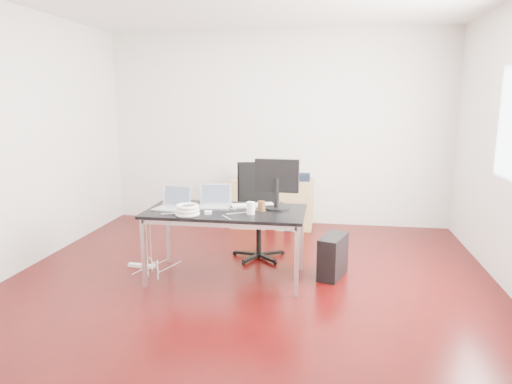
# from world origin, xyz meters

# --- Properties ---
(room_shell) EXTENTS (5.00, 5.00, 5.00)m
(room_shell) POSITION_xyz_m (0.04, 0.00, 1.40)
(room_shell) COLOR #320505
(room_shell) RESTS_ON ground
(desk) EXTENTS (1.60, 0.80, 0.73)m
(desk) POSITION_xyz_m (-0.25, 0.18, 0.68)
(desk) COLOR black
(desk) RESTS_ON ground
(office_chair) EXTENTS (0.56, 0.58, 1.08)m
(office_chair) POSITION_xyz_m (-0.03, 0.94, 0.61)
(office_chair) COLOR black
(office_chair) RESTS_ON ground
(filing_cabinet_left) EXTENTS (0.50, 0.50, 0.70)m
(filing_cabinet_left) POSITION_xyz_m (-0.36, 2.23, 0.35)
(filing_cabinet_left) COLOR #A48752
(filing_cabinet_left) RESTS_ON ground
(filing_cabinet_right) EXTENTS (0.50, 0.50, 0.70)m
(filing_cabinet_right) POSITION_xyz_m (0.30, 2.23, 0.35)
(filing_cabinet_right) COLOR #A48752
(filing_cabinet_right) RESTS_ON ground
(pc_tower) EXTENTS (0.33, 0.49, 0.44)m
(pc_tower) POSITION_xyz_m (0.84, 0.41, 0.22)
(pc_tower) COLOR black
(pc_tower) RESTS_ON ground
(wastebasket) EXTENTS (0.25, 0.25, 0.28)m
(wastebasket) POSITION_xyz_m (0.22, 2.09, 0.14)
(wastebasket) COLOR black
(wastebasket) RESTS_ON ground
(power_strip) EXTENTS (0.30, 0.08, 0.04)m
(power_strip) POSITION_xyz_m (-1.25, 0.33, 0.02)
(power_strip) COLOR white
(power_strip) RESTS_ON ground
(laptop_left) EXTENTS (0.38, 0.33, 0.23)m
(laptop_left) POSITION_xyz_m (-0.79, 0.14, 0.79)
(laptop_left) COLOR silver
(laptop_left) RESTS_ON desk
(laptop_right) EXTENTS (0.36, 0.29, 0.23)m
(laptop_right) POSITION_xyz_m (-0.39, 0.29, 0.79)
(laptop_right) COLOR silver
(laptop_right) RESTS_ON desk
(monitor) EXTENTS (0.45, 0.26, 0.51)m
(monitor) POSITION_xyz_m (0.25, 0.33, 1.01)
(monitor) COLOR black
(monitor) RESTS_ON desk
(keyboard) EXTENTS (0.46, 0.29, 0.02)m
(keyboard) POSITION_xyz_m (-0.01, 0.39, 0.74)
(keyboard) COLOR white
(keyboard) RESTS_ON desk
(cup_white) EXTENTS (0.10, 0.10, 0.12)m
(cup_white) POSITION_xyz_m (0.03, 0.06, 0.79)
(cup_white) COLOR white
(cup_white) RESTS_ON desk
(cup_brown) EXTENTS (0.08, 0.08, 0.10)m
(cup_brown) POSITION_xyz_m (0.11, 0.20, 0.78)
(cup_brown) COLOR #56341D
(cup_brown) RESTS_ON desk
(cable_coil) EXTENTS (0.24, 0.24, 0.11)m
(cable_coil) POSITION_xyz_m (-0.57, -0.09, 0.78)
(cable_coil) COLOR white
(cable_coil) RESTS_ON desk
(power_adapter) EXTENTS (0.09, 0.09, 0.03)m
(power_adapter) POSITION_xyz_m (-0.38, -0.00, 0.74)
(power_adapter) COLOR white
(power_adapter) RESTS_ON desk
(speaker) EXTENTS (0.11, 0.10, 0.18)m
(speaker) POSITION_xyz_m (-0.41, 2.22, 0.79)
(speaker) COLOR #9E9E9E
(speaker) RESTS_ON filing_cabinet_left
(navy_garment) EXTENTS (0.30, 0.24, 0.09)m
(navy_garment) POSITION_xyz_m (0.35, 2.21, 0.74)
(navy_garment) COLOR black
(navy_garment) RESTS_ON filing_cabinet_right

